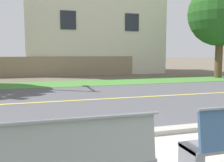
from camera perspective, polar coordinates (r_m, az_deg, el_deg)
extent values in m
plane|color=#665B4C|center=(10.53, -7.80, -2.84)|extent=(140.00, 140.00, 0.00)
cube|color=#ADA89E|center=(5.15, 2.16, -11.96)|extent=(44.00, 0.30, 0.11)
cube|color=#515156|center=(9.07, -6.33, -4.28)|extent=(52.00, 8.00, 0.01)
cube|color=#E0CC4C|center=(9.07, -6.33, -4.25)|extent=(48.00, 0.14, 0.01)
cube|color=#478438|center=(13.95, -10.01, -0.59)|extent=(48.00, 2.80, 0.02)
cube|color=slate|center=(2.78, -9.39, -14.01)|extent=(1.92, 0.12, 0.52)
cylinder|color=slate|center=(2.69, -9.48, -8.47)|extent=(2.00, 0.04, 0.04)
cylinder|color=brown|center=(18.43, 22.73, 4.76)|extent=(0.48, 0.48, 2.63)
sphere|color=#23561E|center=(18.60, 23.12, 13.69)|extent=(4.20, 4.20, 4.20)
cube|color=gray|center=(18.41, -14.95, 3.12)|extent=(13.00, 0.36, 1.40)
cube|color=beige|center=(22.15, -4.51, 11.29)|extent=(10.62, 6.40, 7.16)
cube|color=#232833|center=(18.62, -9.76, 13.27)|extent=(1.10, 0.06, 1.30)
cube|color=#232833|center=(19.78, 4.48, 12.93)|extent=(1.10, 0.06, 1.30)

